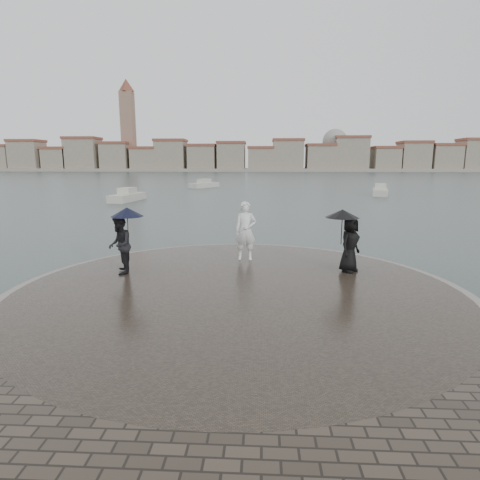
{
  "coord_description": "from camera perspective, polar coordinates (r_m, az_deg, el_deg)",
  "views": [
    {
      "loc": [
        0.64,
        -6.96,
        3.74
      ],
      "look_at": [
        0.0,
        4.8,
        1.45
      ],
      "focal_mm": 30.0,
      "sensor_mm": 36.0,
      "label": 1
    }
  ],
  "objects": [
    {
      "name": "ground",
      "position": [
        7.92,
        -1.98,
        -17.17
      ],
      "size": [
        400.0,
        400.0,
        0.0
      ],
      "primitive_type": "plane",
      "color": "#2B3835",
      "rests_on": "ground"
    },
    {
      "name": "visitor_left",
      "position": [
        12.72,
        -16.54,
        0.25
      ],
      "size": [
        1.19,
        1.11,
        2.04
      ],
      "color": "black",
      "rests_on": "quay_tip"
    },
    {
      "name": "quay_tip",
      "position": [
        11.06,
        -0.37,
        -7.76
      ],
      "size": [
        11.9,
        11.9,
        0.36
      ],
      "primitive_type": "cylinder",
      "color": "#2D261E",
      "rests_on": "ground"
    },
    {
      "name": "boats",
      "position": [
        47.27,
        8.48,
        6.81
      ],
      "size": [
        42.32,
        27.04,
        1.5
      ],
      "color": "#BBB8A8",
      "rests_on": "ground"
    },
    {
      "name": "far_skyline",
      "position": [
        167.82,
        0.77,
        11.65
      ],
      "size": [
        260.0,
        20.0,
        37.0
      ],
      "color": "gray",
      "rests_on": "ground"
    },
    {
      "name": "visitor_right",
      "position": [
        12.87,
        15.09,
        0.52
      ],
      "size": [
        1.27,
        1.14,
        1.95
      ],
      "color": "black",
      "rests_on": "quay_tip"
    },
    {
      "name": "statue",
      "position": [
        14.0,
        0.81,
        1.31
      ],
      "size": [
        0.76,
        0.5,
        2.04
      ],
      "primitive_type": "imported",
      "rotation": [
        0.0,
        0.0,
        -0.02
      ],
      "color": "white",
      "rests_on": "quay_tip"
    },
    {
      "name": "kerb_ring",
      "position": [
        11.07,
        -0.37,
        -7.86
      ],
      "size": [
        12.5,
        12.5,
        0.32
      ],
      "primitive_type": "cylinder",
      "color": "gray",
      "rests_on": "ground"
    }
  ]
}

